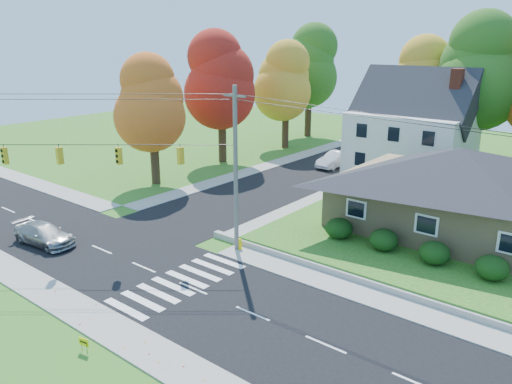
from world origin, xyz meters
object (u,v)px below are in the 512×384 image
Objects in this scene: fire_hydrant at (240,244)px; silver_sedan at (44,234)px; white_car at (335,159)px; ranch_house at (457,188)px.

silver_sedan is at bearing -145.26° from fire_hydrant.
white_car is 22.77m from fire_hydrant.
ranch_house is 3.10× the size of white_car.
ranch_house is at bearing 48.67° from fire_hydrant.
fire_hydrant is (10.19, 7.07, -0.32)m from silver_sedan.
white_car reaches higher than fire_hydrant.
ranch_house reaches higher than white_car.
fire_hydrant is at bearing -61.02° from silver_sedan.
silver_sedan is 12.41m from fire_hydrant.
ranch_house reaches higher than silver_sedan.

